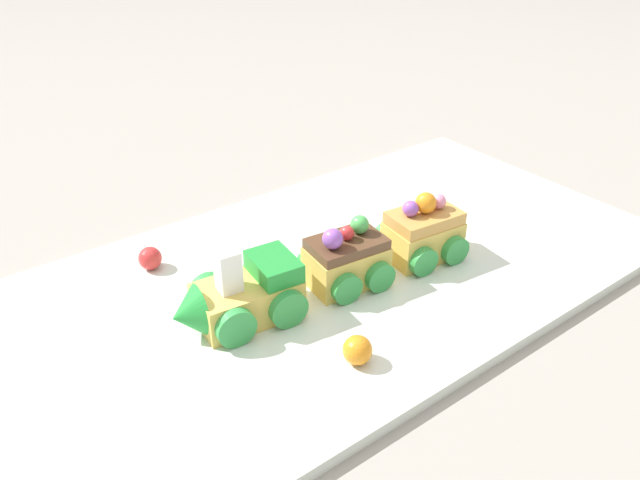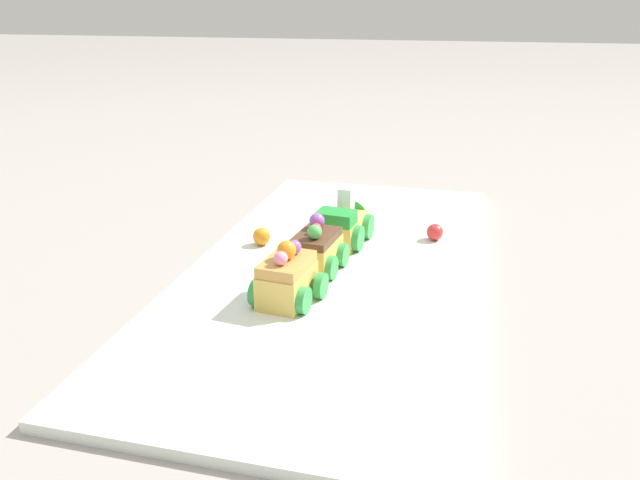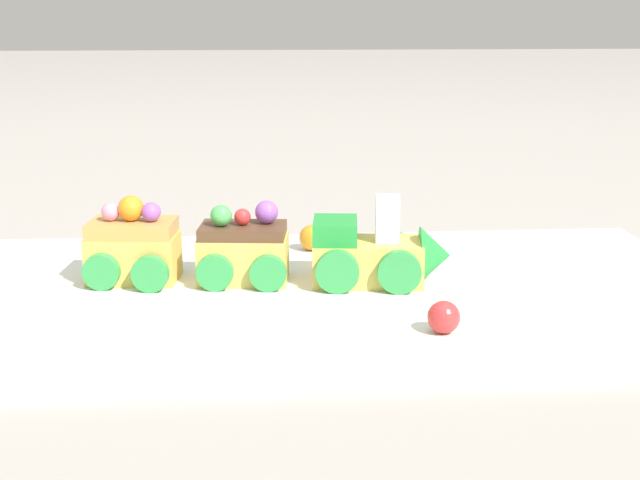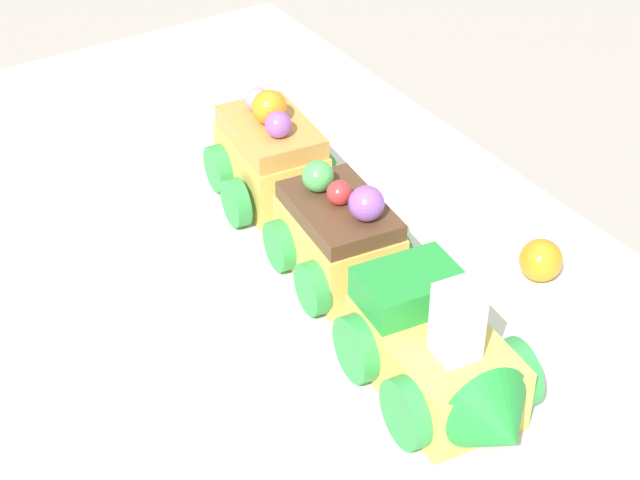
{
  "view_description": "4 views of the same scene",
  "coord_description": "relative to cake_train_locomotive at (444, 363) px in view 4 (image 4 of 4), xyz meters",
  "views": [
    {
      "loc": [
        0.31,
        0.42,
        0.37
      ],
      "look_at": [
        -0.0,
        0.01,
        0.06
      ],
      "focal_mm": 35.0,
      "sensor_mm": 36.0,
      "label": 1
    },
    {
      "loc": [
        -0.73,
        -0.16,
        0.34
      ],
      "look_at": [
        -0.05,
        0.01,
        0.06
      ],
      "focal_mm": 35.0,
      "sensor_mm": 36.0,
      "label": 2
    },
    {
      "loc": [
        -0.01,
        -0.71,
        0.24
      ],
      "look_at": [
        0.05,
        0.04,
        0.04
      ],
      "focal_mm": 50.0,
      "sensor_mm": 36.0,
      "label": 3
    },
    {
      "loc": [
        0.39,
        -0.25,
        0.39
      ],
      "look_at": [
        -0.01,
        0.01,
        0.05
      ],
      "focal_mm": 60.0,
      "sensor_mm": 36.0,
      "label": 4
    }
  ],
  "objects": [
    {
      "name": "ground_plane",
      "position": [
        -0.09,
        -0.01,
        -0.04
      ],
      "size": [
        10.0,
        10.0,
        0.0
      ],
      "primitive_type": "plane",
      "color": "gray"
    },
    {
      "name": "display_board",
      "position": [
        -0.09,
        -0.01,
        -0.03
      ],
      "size": [
        0.76,
        0.37,
        0.01
      ],
      "primitive_type": "cube",
      "color": "silver",
      "rests_on": "ground_plane"
    },
    {
      "name": "cake_train_locomotive",
      "position": [
        0.0,
        0.0,
        0.0
      ],
      "size": [
        0.12,
        0.08,
        0.08
      ],
      "rotation": [
        0.0,
        0.0,
        -0.11
      ],
      "color": "#E0BC56",
      "rests_on": "display_board"
    },
    {
      "name": "cake_car_chocolate",
      "position": [
        -0.11,
        0.01,
        0.0
      ],
      "size": [
        0.08,
        0.07,
        0.07
      ],
      "rotation": [
        0.0,
        0.0,
        -0.11
      ],
      "color": "#E0BC56",
      "rests_on": "display_board"
    },
    {
      "name": "cake_car_caramel",
      "position": [
        -0.21,
        0.02,
        0.0
      ],
      "size": [
        0.08,
        0.07,
        0.07
      ],
      "rotation": [
        0.0,
        0.0,
        -0.11
      ],
      "color": "#E0BC56",
      "rests_on": "display_board"
    },
    {
      "name": "gumball_orange",
      "position": [
        -0.05,
        0.11,
        -0.01
      ],
      "size": [
        0.03,
        0.03,
        0.03
      ],
      "primitive_type": "sphere",
      "color": "orange",
      "rests_on": "display_board"
    }
  ]
}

